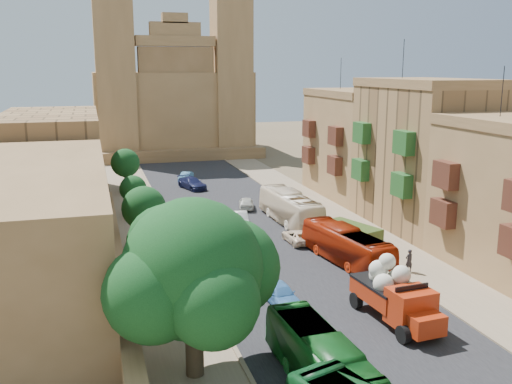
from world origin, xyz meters
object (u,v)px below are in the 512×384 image
street_tree_c (133,189)px  car_dkblue (192,183)px  church (172,99)px  bus_cream_east (290,208)px  car_cream (297,236)px  pedestrian_a (409,261)px  street_tree_b (144,208)px  pedestrian_c (370,241)px  red_truck (396,294)px  olive_pickup (351,237)px  car_blue_b (186,177)px  ficus_tree (194,273)px  bus_green_north (323,363)px  car_blue_a (280,294)px  car_white_b (246,203)px  street_tree_d (125,163)px  car_white_a (240,219)px  street_tree_a (163,262)px  bus_red_east (346,246)px

street_tree_c → car_dkblue: bearing=55.4°
church → bus_cream_east: church is taller
car_cream → pedestrian_a: bearing=118.8°
street_tree_b → pedestrian_c: 18.56m
red_truck → car_dkblue: 41.26m
olive_pickup → car_blue_b: (-8.48, 32.67, -0.43)m
ficus_tree → pedestrian_c: size_ratio=4.81×
car_dkblue → car_blue_b: bearing=71.7°
street_tree_c → car_blue_b: (8.02, 16.67, -2.22)m
bus_cream_east → bus_green_north: bearing=71.1°
car_blue_a → pedestrian_c: (10.38, 7.89, 0.23)m
ficus_tree → car_blue_b: 49.45m
street_tree_c → car_blue_a: (7.25, -25.01, -2.11)m
bus_cream_east → car_white_b: (-2.59, 6.72, -0.89)m
church → car_blue_b: 27.51m
street_tree_d → bus_green_north: (6.00, -47.00, -2.19)m
car_blue_a → car_dkblue: car_dkblue is taller
street_tree_c → car_blue_a: bearing=-73.8°
car_blue_b → pedestrian_c: pedestrian_c is taller
olive_pickup → pedestrian_c: 1.59m
ficus_tree → car_dkblue: 44.40m
car_white_a → pedestrian_c: pedestrian_c is taller
car_blue_b → olive_pickup: bearing=-50.7°
ficus_tree → street_tree_a: ficus_tree is taller
bus_cream_east → car_white_b: bus_cream_east is taller
street_tree_c → pedestrian_a: 28.75m
bus_cream_east → car_white_b: 7.25m
street_tree_c → bus_cream_east: size_ratio=0.38×
car_dkblue → bus_green_north: bearing=-110.2°
ficus_tree → bus_red_east: ficus_tree is taller
street_tree_c → car_dkblue: (7.97, 11.55, -2.08)m
pedestrian_a → car_white_a: bearing=-71.0°
church → car_dkblue: bearing=-93.7°
street_tree_b → car_cream: bearing=-4.8°
car_white_b → car_blue_b: (-3.73, 16.87, -0.05)m
car_dkblue → car_white_b: (3.78, -11.75, -0.08)m
bus_green_north → bus_cream_east: bearing=71.2°
street_tree_b → car_white_a: street_tree_b is taller
street_tree_c → bus_red_east: 24.07m
street_tree_c → car_blue_a: 26.13m
car_blue_b → ficus_tree: bearing=-73.9°
pedestrian_c → bus_red_east: bearing=-49.3°
church → street_tree_d: bearing=-108.1°
olive_pickup → pedestrian_a: 6.40m
red_truck → bus_green_north: size_ratio=0.71×
red_truck → olive_pickup: red_truck is taller
red_truck → church: bearing=92.3°
street_tree_d → red_truck: (12.95, -41.39, -1.82)m
bus_green_north → car_white_b: size_ratio=2.60×
bus_cream_east → pedestrian_c: bearing=105.5°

